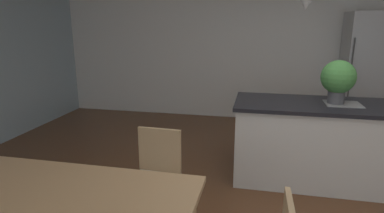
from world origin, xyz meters
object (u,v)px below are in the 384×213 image
dining_table (41,209)px  kitchen_island (335,143)px  refrigerator (365,73)px  chair_far_right (155,178)px  potted_plant_on_island (338,79)px

dining_table → kitchen_island: kitchen_island is taller
refrigerator → chair_far_right: bearing=-127.5°
kitchen_island → refrigerator: size_ratio=1.14×
dining_table → refrigerator: (2.89, 4.09, 0.29)m
kitchen_island → refrigerator: refrigerator is taller
dining_table → refrigerator: bearing=54.8°
chair_far_right → kitchen_island: size_ratio=0.40×
kitchen_island → potted_plant_on_island: bearing=180.0°
chair_far_right → refrigerator: 4.10m
kitchen_island → dining_table: bearing=-134.8°
kitchen_island → refrigerator: 2.22m
dining_table → refrigerator: 5.02m
kitchen_island → potted_plant_on_island: 0.71m
dining_table → refrigerator: size_ratio=0.94×
chair_far_right → refrigerator: refrigerator is taller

